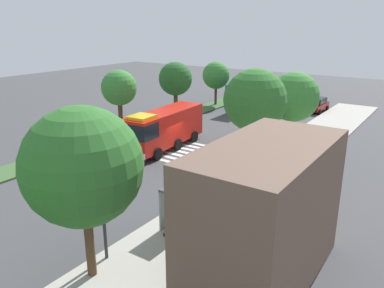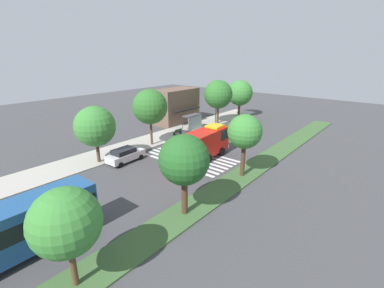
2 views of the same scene
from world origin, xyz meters
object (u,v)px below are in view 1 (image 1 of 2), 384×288
(fire_hydrant, at_px, (280,141))
(bus_stop_shelter, at_px, (183,192))
(sidewalk_tree_west, at_px, (255,100))
(median_tree_center, at_px, (119,88))
(parked_car_west, at_px, (317,105))
(bench_near_shelter, at_px, (219,189))
(parked_car_mid, at_px, (260,136))
(sidewalk_tree_center, at_px, (83,167))
(street_lamp, at_px, (102,195))
(median_tree_west, at_px, (175,79))
(sidewalk_tree_far_west, at_px, (294,97))
(transit_bus, at_px, (254,92))
(median_tree_far_west, at_px, (216,75))
(fire_truck, at_px, (162,128))

(fire_hydrant, bearing_deg, bus_stop_shelter, 3.32)
(sidewalk_tree_west, bearing_deg, median_tree_center, -93.38)
(bus_stop_shelter, relative_size, fire_hydrant, 5.00)
(parked_car_west, height_order, bench_near_shelter, parked_car_west)
(bus_stop_shelter, xyz_separation_m, median_tree_center, (-10.86, -15.57, 3.03))
(parked_car_west, distance_m, sidewalk_tree_west, 24.18)
(parked_car_mid, height_order, sidewalk_tree_center, sidewalk_tree_center)
(street_lamp, relative_size, fire_hydrant, 7.98)
(parked_car_west, xyz_separation_m, median_tree_west, (13.45, -12.89, 3.85))
(sidewalk_tree_far_west, bearing_deg, transit_bus, -141.45)
(fire_hydrant, bearing_deg, median_tree_center, -67.52)
(fire_hydrant, bearing_deg, median_tree_far_west, -130.68)
(street_lamp, distance_m, median_tree_center, 21.82)
(transit_bus, xyz_separation_m, sidewalk_tree_far_west, (12.71, 10.13, 2.32))
(parked_car_mid, xyz_separation_m, bench_near_shelter, (12.23, 2.68, -0.30))
(median_tree_west, relative_size, fire_hydrant, 9.45)
(parked_car_west, xyz_separation_m, transit_bus, (2.44, -7.93, 1.27))
(parked_car_west, distance_m, fire_hydrant, 16.79)
(parked_car_mid, distance_m, bus_stop_shelter, 16.48)
(parked_car_west, xyz_separation_m, median_tree_center, (22.74, -12.89, 4.02))
(fire_truck, relative_size, median_tree_west, 1.47)
(fire_truck, height_order, bus_stop_shelter, fire_truck)
(sidewalk_tree_far_west, height_order, median_tree_far_west, sidewalk_tree_far_west)
(sidewalk_tree_west, bearing_deg, bench_near_shelter, 4.60)
(bus_stop_shelter, bearing_deg, sidewalk_tree_far_west, -178.51)
(parked_car_west, distance_m, transit_bus, 8.39)
(sidewalk_tree_far_west, xyz_separation_m, median_tree_far_west, (-10.98, -15.09, -0.31))
(fire_truck, distance_m, bench_near_shelter, 11.14)
(transit_bus, height_order, median_tree_west, median_tree_west)
(transit_bus, bearing_deg, median_tree_west, 155.41)
(bus_stop_shelter, relative_size, median_tree_west, 0.53)
(fire_truck, height_order, sidewalk_tree_center, sidewalk_tree_center)
(sidewalk_tree_far_west, bearing_deg, sidewalk_tree_center, 0.00)
(fire_truck, relative_size, parked_car_west, 2.13)
(street_lamp, xyz_separation_m, sidewalk_tree_far_west, (-23.66, 0.40, 1.00))
(street_lamp, relative_size, median_tree_center, 0.85)
(parked_car_west, xyz_separation_m, sidewalk_tree_west, (23.63, 2.20, 4.63))
(sidewalk_tree_far_west, bearing_deg, bench_near_shelter, 1.90)
(transit_bus, bearing_deg, parked_car_mid, -152.38)
(street_lamp, xyz_separation_m, sidewalk_tree_center, (1.27, 0.40, 1.91))
(sidewalk_tree_far_west, bearing_deg, fire_hydrant, -17.84)
(fire_truck, bearing_deg, street_lamp, 25.85)
(parked_car_west, relative_size, fire_hydrant, 6.52)
(sidewalk_tree_west, bearing_deg, transit_bus, -154.46)
(street_lamp, height_order, median_tree_far_west, median_tree_far_west)
(bench_near_shelter, bearing_deg, fire_hydrant, -175.66)
(fire_truck, xyz_separation_m, parked_car_mid, (-6.39, 6.69, -1.18))
(bus_stop_shelter, height_order, sidewalk_tree_center, sidewalk_tree_center)
(street_lamp, distance_m, median_tree_far_west, 37.63)
(parked_car_mid, bearing_deg, sidewalk_tree_west, 16.69)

